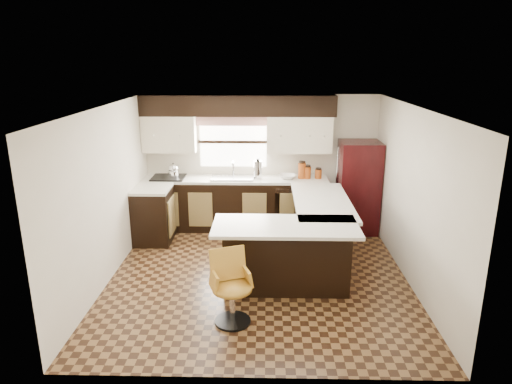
{
  "coord_description": "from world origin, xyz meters",
  "views": [
    {
      "loc": [
        0.1,
        -5.97,
        3.03
      ],
      "look_at": [
        -0.05,
        0.45,
        1.12
      ],
      "focal_mm": 32.0,
      "sensor_mm": 36.0,
      "label": 1
    }
  ],
  "objects_px": {
    "peninsula_long": "(317,231)",
    "peninsula_return": "(286,257)",
    "bar_chair": "(232,289)",
    "refrigerator": "(358,187)"
  },
  "relations": [
    {
      "from": "refrigerator",
      "to": "bar_chair",
      "type": "bearing_deg",
      "value": -123.39
    },
    {
      "from": "peninsula_long",
      "to": "peninsula_return",
      "type": "bearing_deg",
      "value": -118.3
    },
    {
      "from": "bar_chair",
      "to": "peninsula_long",
      "type": "bearing_deg",
      "value": 36.99
    },
    {
      "from": "peninsula_return",
      "to": "bar_chair",
      "type": "relative_size",
      "value": 1.87
    },
    {
      "from": "peninsula_return",
      "to": "bar_chair",
      "type": "distance_m",
      "value": 1.1
    },
    {
      "from": "peninsula_long",
      "to": "bar_chair",
      "type": "bearing_deg",
      "value": -122.65
    },
    {
      "from": "peninsula_long",
      "to": "refrigerator",
      "type": "height_order",
      "value": "refrigerator"
    },
    {
      "from": "peninsula_return",
      "to": "bar_chair",
      "type": "height_order",
      "value": "peninsula_return"
    },
    {
      "from": "peninsula_return",
      "to": "refrigerator",
      "type": "bearing_deg",
      "value": 58.17
    },
    {
      "from": "peninsula_return",
      "to": "refrigerator",
      "type": "height_order",
      "value": "refrigerator"
    }
  ]
}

